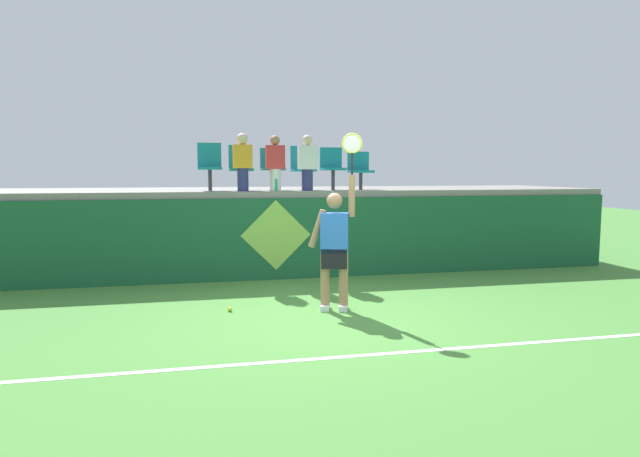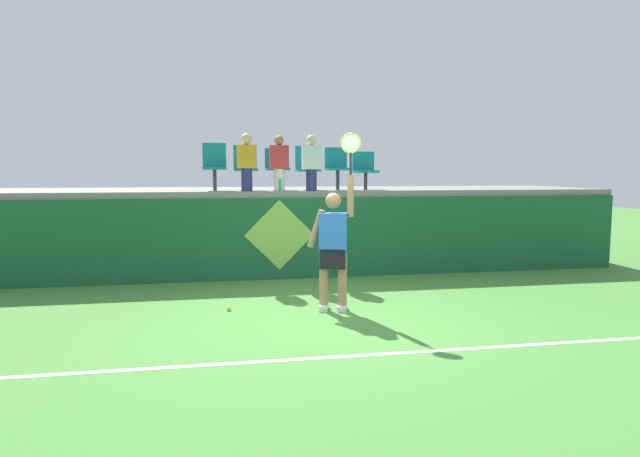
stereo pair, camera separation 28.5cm
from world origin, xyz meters
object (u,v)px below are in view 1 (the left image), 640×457
at_px(tennis_player, 335,245).
at_px(spectator_0, 243,161).
at_px(stadium_chair_3, 303,166).
at_px(spectator_1, 307,162).
at_px(spectator_2, 275,162).
at_px(stadium_chair_2, 272,166).
at_px(stadium_chair_5, 360,168).
at_px(water_bottle, 276,185).
at_px(stadium_chair_4, 332,166).
at_px(tennis_ball, 230,309).
at_px(stadium_chair_0, 210,164).
at_px(stadium_chair_1, 241,165).

distance_m(tennis_player, spectator_0, 3.08).
distance_m(tennis_player, stadium_chair_3, 3.28).
relative_size(stadium_chair_3, spectator_1, 0.83).
height_order(tennis_player, spectator_2, spectator_2).
height_order(stadium_chair_2, stadium_chair_5, stadium_chair_2).
relative_size(water_bottle, stadium_chair_4, 0.27).
xyz_separation_m(tennis_ball, stadium_chair_0, (-0.18, 2.85, 2.06)).
height_order(stadium_chair_3, stadium_chair_4, stadium_chair_3).
relative_size(tennis_player, spectator_2, 2.45).
distance_m(stadium_chair_0, stadium_chair_4, 2.35).
bearing_deg(spectator_0, stadium_chair_3, 21.28).
bearing_deg(stadium_chair_2, stadium_chair_4, 0.14).
height_order(tennis_ball, spectator_2, spectator_2).
relative_size(tennis_ball, water_bottle, 0.30).
relative_size(tennis_ball, stadium_chair_1, 0.08).
bearing_deg(spectator_2, water_bottle, -89.32).
xyz_separation_m(water_bottle, stadium_chair_5, (1.74, 0.48, 0.31)).
xyz_separation_m(spectator_1, spectator_2, (-0.59, 0.06, -0.01)).
relative_size(water_bottle, stadium_chair_2, 0.27).
distance_m(stadium_chair_1, stadium_chair_2, 0.60).
bearing_deg(stadium_chair_0, stadium_chair_1, -0.08).
bearing_deg(stadium_chair_5, stadium_chair_2, -179.99).
bearing_deg(stadium_chair_4, stadium_chair_0, 179.86).
height_order(tennis_ball, stadium_chair_0, stadium_chair_0).
xyz_separation_m(stadium_chair_2, stadium_chair_3, (0.59, 0.01, 0.00)).
xyz_separation_m(stadium_chair_2, spectator_2, (0.00, -0.40, 0.06)).
relative_size(water_bottle, spectator_1, 0.22).
height_order(water_bottle, stadium_chair_3, stadium_chair_3).
xyz_separation_m(stadium_chair_5, spectator_1, (-1.15, -0.46, 0.12)).
bearing_deg(spectator_2, stadium_chair_2, 90.00).
bearing_deg(water_bottle, tennis_player, -79.80).
bearing_deg(stadium_chair_0, tennis_ball, -86.36).
height_order(tennis_ball, stadium_chair_1, stadium_chair_1).
relative_size(tennis_player, spectator_1, 2.42).
bearing_deg(spectator_1, tennis_player, -92.73).
distance_m(stadium_chair_3, stadium_chair_5, 1.15).
xyz_separation_m(tennis_player, stadium_chair_2, (-0.47, 3.07, 1.13)).
distance_m(stadium_chair_2, stadium_chair_3, 0.59).
bearing_deg(spectator_0, stadium_chair_2, 37.27).
bearing_deg(tennis_player, spectator_0, 112.12).
bearing_deg(stadium_chair_5, tennis_player, -112.46).
bearing_deg(spectator_0, spectator_2, 4.75).
relative_size(stadium_chair_3, spectator_2, 0.84).
relative_size(stadium_chair_4, spectator_0, 0.79).
xyz_separation_m(tennis_ball, spectator_0, (0.39, 2.39, 2.11)).
bearing_deg(stadium_chair_4, tennis_ball, -127.31).
distance_m(stadium_chair_1, spectator_2, 0.73).
distance_m(tennis_ball, spectator_1, 3.54).
height_order(stadium_chair_4, stadium_chair_5, stadium_chair_4).
bearing_deg(tennis_player, water_bottle, 100.20).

